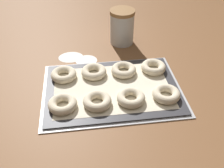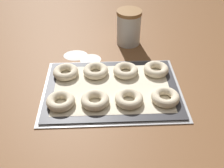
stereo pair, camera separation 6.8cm
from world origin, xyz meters
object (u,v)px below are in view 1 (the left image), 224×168
bagel_front_far_left (63,104)px  flour_canister (122,27)px  baking_tray (112,88)px  bagel_back_mid_right (124,70)px  bagel_back_mid_left (94,72)px  bagel_back_far_left (64,75)px  bagel_front_mid_right (131,98)px  bagel_back_far_right (153,67)px  bagel_front_far_right (166,94)px  bagel_front_mid_left (97,101)px

bagel_front_far_left → flour_canister: size_ratio=0.61×
baking_tray → bagel_back_mid_right: bagel_back_mid_right is taller
bagel_back_mid_left → bagel_back_mid_right: 0.12m
bagel_front_far_left → flour_canister: bearing=57.5°
baking_tray → bagel_back_far_left: bearing=155.3°
baking_tray → bagel_front_far_left: bagel_front_far_left is taller
bagel_back_far_left → flour_canister: flour_canister is taller
baking_tray → flour_canister: bearing=75.0°
baking_tray → flour_canister: size_ratio=3.17×
bagel_front_mid_right → bagel_back_far_right: 0.22m
bagel_front_far_left → bagel_back_mid_right: bearing=35.1°
bagel_front_mid_right → bagel_back_far_left: same height
bagel_front_far_right → bagel_front_mid_left: bearing=-179.0°
baking_tray → bagel_back_far_left: bagel_back_far_left is taller
bagel_back_mid_right → bagel_front_mid_right: bearing=-90.7°
bagel_back_mid_left → flour_canister: flour_canister is taller
baking_tray → bagel_back_far_right: (0.18, 0.09, 0.02)m
bagel_front_mid_right → bagel_back_mid_right: (0.00, 0.17, 0.00)m
bagel_front_mid_right → bagel_back_far_left: (-0.24, 0.17, 0.00)m
bagel_back_mid_right → bagel_front_far_left: bearing=-144.9°
bagel_front_mid_left → bagel_front_far_right: 0.25m
baking_tray → bagel_front_mid_left: (-0.06, -0.09, 0.02)m
bagel_front_far_left → bagel_front_mid_left: bearing=-0.1°
bagel_back_mid_right → bagel_back_far_right: 0.13m
bagel_front_mid_right → bagel_back_far_right: bearing=53.7°
bagel_front_mid_right → bagel_back_far_right: same height
bagel_front_far_left → bagel_back_mid_left: 0.21m
bagel_back_far_left → bagel_back_far_right: (0.37, 0.00, 0.00)m
bagel_front_far_right → bagel_back_mid_right: (-0.13, 0.17, 0.00)m
bagel_back_mid_right → bagel_back_far_right: same height
bagel_front_far_right → bagel_back_mid_right: same height
bagel_back_far_left → bagel_back_mid_right: size_ratio=1.00×
bagel_back_mid_right → baking_tray: bearing=-125.1°
bagel_front_far_left → bagel_front_mid_right: bearing=0.4°
bagel_back_far_right → bagel_front_mid_left: bearing=-144.8°
baking_tray → bagel_back_mid_right: bearing=54.9°
bagel_front_far_right → bagel_back_far_left: same height
bagel_front_mid_left → bagel_back_far_left: (-0.12, 0.17, 0.00)m
baking_tray → bagel_front_far_left: bearing=-154.8°
bagel_back_far_left → bagel_back_mid_left: (0.12, 0.00, 0.00)m
baking_tray → bagel_front_far_left: (-0.19, -0.09, 0.02)m
bagel_front_far_left → bagel_front_far_right: 0.37m
bagel_front_far_left → bagel_back_far_right: 0.41m
bagel_front_mid_left → flour_canister: flour_canister is taller
bagel_back_far_left → bagel_back_mid_left: same height
bagel_front_mid_right → bagel_back_mid_left: bearing=124.6°
bagel_back_mid_left → flour_canister: size_ratio=0.61×
bagel_front_mid_left → bagel_front_mid_right: size_ratio=1.00×
baking_tray → bagel_back_far_right: size_ratio=5.17×
bagel_back_far_left → bagel_front_mid_right: bearing=-35.2°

